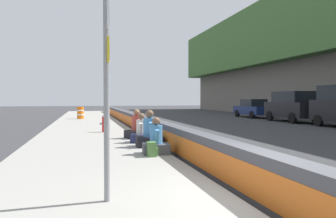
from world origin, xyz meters
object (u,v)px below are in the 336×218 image
construction_barrel (80,113)px  parked_car_midline (253,108)px  route_sign_post (107,64)px  fire_hydrant (105,123)px  seated_person_rear (141,133)px  seated_person_far (137,129)px  seated_person_foreground (156,142)px  seated_person_middle (150,135)px  parked_car_fourth (292,106)px  backpack (152,149)px

construction_barrel → parked_car_midline: bearing=-88.1°
route_sign_post → fire_hydrant: bearing=-3.1°
seated_person_rear → construction_barrel: seated_person_rear is taller
seated_person_rear → route_sign_post: bearing=166.0°
fire_hydrant → seated_person_far: (-2.78, -1.11, -0.09)m
seated_person_foreground → seated_person_middle: (1.44, -0.09, 0.05)m
seated_person_far → construction_barrel: bearing=9.6°
seated_person_far → parked_car_midline: size_ratio=0.26×
seated_person_rear → parked_car_fourth: bearing=-53.3°
route_sign_post → fire_hydrant: size_ratio=4.09×
seated_person_rear → parked_car_fourth: 16.27m
parked_car_midline → route_sign_post: bearing=146.5°
seated_person_middle → construction_barrel: bearing=8.4°
route_sign_post → parked_car_midline: 26.86m
fire_hydrant → seated_person_foreground: bearing=-170.9°
seated_person_far → parked_car_fourth: size_ratio=0.24×
seated_person_rear → backpack: size_ratio=2.64×
parked_car_midline → seated_person_far: bearing=137.7°
fire_hydrant → backpack: 7.13m
construction_barrel → parked_car_midline: size_ratio=0.21×
seated_person_foreground → seated_person_middle: bearing=-3.7°
seated_person_rear → parked_car_midline: (15.72, -13.13, 0.39)m
parked_car_midline → seated_person_rear: bearing=140.1°
fire_hydrant → seated_person_rear: (-4.11, -1.08, -0.12)m
fire_hydrant → parked_car_fourth: size_ratio=0.18×
backpack → parked_car_fourth: size_ratio=0.08×
construction_barrel → parked_car_fourth: bearing=-109.7°
route_sign_post → seated_person_middle: 6.07m
route_sign_post → seated_person_foreground: 4.77m
fire_hydrant → backpack: bearing=-173.1°
fire_hydrant → seated_person_far: size_ratio=0.76×
seated_person_rear → seated_person_far: (1.33, -0.04, 0.03)m
seated_person_foreground → seated_person_rear: bearing=-0.1°
seated_person_middle → parked_car_midline: parked_car_midline is taller
seated_person_middle → parked_car_fourth: bearing=-50.2°
backpack → route_sign_post: bearing=158.6°
construction_barrel → seated_person_foreground: bearing=-172.6°
seated_person_foreground → construction_barrel: size_ratio=1.11×
seated_person_middle → fire_hydrant: bearing=12.6°
route_sign_post → seated_person_middle: (5.55, -1.74, -1.71)m
fire_hydrant → parked_car_fourth: (5.59, -14.11, 0.60)m
seated_person_middle → seated_person_rear: size_ratio=1.15×
seated_person_middle → seated_person_far: seated_person_middle is taller
route_sign_post → parked_car_fourth: (16.36, -14.70, -1.05)m
construction_barrel → parked_car_fourth: size_ratio=0.20×
parked_car_midline → fire_hydrant: bearing=129.3°
seated_person_middle → seated_person_rear: seated_person_middle is taller
seated_person_middle → seated_person_rear: (1.11, 0.09, -0.05)m
fire_hydrant → construction_barrel: 11.17m
seated_person_foreground → seated_person_middle: 1.45m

